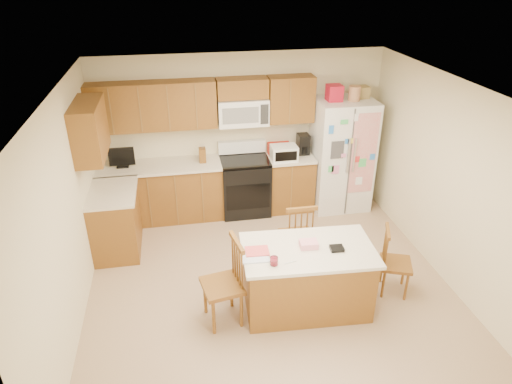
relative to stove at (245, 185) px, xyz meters
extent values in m
plane|color=tan|center=(0.00, -1.94, -0.47)|extent=(4.50, 4.50, 0.00)
cube|color=beige|center=(0.00, 0.31, 0.78)|extent=(4.50, 0.10, 2.50)
cube|color=beige|center=(0.00, -4.19, 0.78)|extent=(4.50, 0.10, 2.50)
cube|color=beige|center=(-2.25, -1.94, 0.78)|extent=(0.10, 4.50, 2.50)
cube|color=beige|center=(2.25, -1.94, 0.78)|extent=(0.10, 4.50, 2.50)
cube|color=white|center=(0.00, -1.94, 2.03)|extent=(4.50, 4.50, 0.04)
cube|color=brown|center=(-1.31, 0.01, -0.03)|extent=(1.87, 0.60, 0.88)
cube|color=brown|center=(0.74, 0.01, -0.03)|extent=(0.72, 0.60, 0.88)
cube|color=brown|center=(-1.95, -0.76, -0.03)|extent=(0.60, 0.95, 0.88)
cube|color=beige|center=(-1.31, 0.00, 0.43)|extent=(1.87, 0.64, 0.04)
cube|color=beige|center=(0.74, 0.00, 0.43)|extent=(0.72, 0.64, 0.04)
cube|color=beige|center=(-1.94, -0.76, 0.43)|extent=(0.64, 0.95, 0.04)
cube|color=brown|center=(-1.32, 0.15, 1.33)|extent=(1.85, 0.33, 0.70)
cube|color=brown|center=(0.75, 0.15, 1.33)|extent=(0.70, 0.33, 0.70)
cube|color=brown|center=(0.00, 0.15, 1.53)|extent=(0.76, 0.33, 0.29)
cube|color=brown|center=(-2.08, -0.76, 1.33)|extent=(0.33, 0.95, 0.70)
cube|color=brown|center=(-1.90, -0.02, 1.33)|extent=(0.02, 0.01, 0.66)
cube|color=brown|center=(-1.90, -0.29, -0.03)|extent=(0.02, 0.01, 0.84)
cube|color=brown|center=(-1.50, -0.02, 1.33)|extent=(0.02, 0.01, 0.66)
cube|color=brown|center=(-1.50, -0.29, -0.03)|extent=(0.02, 0.01, 0.84)
cube|color=brown|center=(-1.10, -0.02, 1.33)|extent=(0.02, 0.01, 0.66)
cube|color=brown|center=(-1.10, -0.29, -0.03)|extent=(0.02, 0.01, 0.84)
cube|color=brown|center=(-0.70, -0.02, 1.33)|extent=(0.01, 0.01, 0.66)
cube|color=brown|center=(-0.70, -0.29, -0.03)|extent=(0.01, 0.01, 0.84)
cube|color=brown|center=(0.70, -0.02, 1.33)|extent=(0.01, 0.01, 0.66)
cube|color=brown|center=(0.70, -0.29, -0.03)|extent=(0.01, 0.01, 0.84)
cube|color=white|center=(0.00, 0.12, 1.18)|extent=(0.76, 0.38, 0.40)
cube|color=slate|center=(-0.06, -0.07, 1.18)|extent=(0.54, 0.01, 0.24)
cube|color=#262626|center=(0.30, -0.07, 1.18)|extent=(0.12, 0.01, 0.30)
cube|color=brown|center=(-0.65, 0.01, 0.56)|extent=(0.10, 0.14, 0.22)
cube|color=black|center=(-1.85, 0.03, 0.46)|extent=(0.18, 0.12, 0.02)
cube|color=black|center=(-1.85, 0.03, 0.62)|extent=(0.38, 0.03, 0.28)
cube|color=#B91608|center=(0.58, 0.09, 0.54)|extent=(0.35, 0.22, 0.18)
cube|color=white|center=(0.60, -0.14, 0.56)|extent=(0.40, 0.28, 0.23)
cube|color=black|center=(0.60, -0.28, 0.56)|extent=(0.34, 0.01, 0.15)
cube|color=black|center=(0.96, 0.06, 0.61)|extent=(0.18, 0.22, 0.32)
cylinder|color=black|center=(0.96, -0.01, 0.54)|extent=(0.12, 0.12, 0.12)
cube|color=black|center=(0.00, -0.01, -0.03)|extent=(0.76, 0.64, 0.88)
cube|color=black|center=(0.00, -0.33, -0.05)|extent=(0.68, 0.01, 0.42)
cube|color=black|center=(0.00, -0.01, 0.43)|extent=(0.76, 0.64, 0.03)
cube|color=white|center=(0.00, 0.25, 0.56)|extent=(0.76, 0.10, 0.20)
cube|color=white|center=(1.57, -0.06, 0.43)|extent=(0.90, 0.75, 1.80)
cube|color=#4C4C4C|center=(1.57, -0.44, 0.43)|extent=(0.02, 0.01, 1.75)
cube|color=silver|center=(1.52, -0.47, 0.58)|extent=(0.02, 0.03, 0.55)
cube|color=silver|center=(1.62, -0.47, 0.58)|extent=(0.02, 0.03, 0.55)
cube|color=#3F3F44|center=(1.35, -0.44, 0.68)|extent=(0.20, 0.01, 0.28)
cube|color=#D84C59|center=(1.77, -0.44, 0.58)|extent=(0.42, 0.01, 1.30)
cube|color=#B61329|center=(1.37, -0.06, 1.45)|extent=(0.22, 0.22, 0.24)
cylinder|color=tan|center=(1.67, -0.11, 1.44)|extent=(0.18, 0.18, 0.22)
cube|color=olive|center=(1.85, 0.02, 1.42)|extent=(0.18, 0.20, 0.18)
cube|color=brown|center=(0.34, -2.42, -0.09)|extent=(1.46, 0.88, 0.78)
cube|color=beige|center=(0.34, -2.42, 0.32)|extent=(1.54, 0.96, 0.04)
cylinder|color=#B61329|center=(-0.11, -2.64, 0.37)|extent=(0.08, 0.08, 0.06)
cylinder|color=white|center=(-0.11, -2.64, 0.39)|extent=(0.09, 0.09, 0.09)
cube|color=pink|center=(0.35, -2.38, 0.38)|extent=(0.21, 0.16, 0.07)
cube|color=black|center=(0.64, -2.50, 0.36)|extent=(0.16, 0.13, 0.04)
cube|color=white|center=(-0.28, -2.47, 0.35)|extent=(0.31, 0.26, 0.01)
cube|color=#D84C4C|center=(-0.24, -2.39, 0.36)|extent=(0.27, 0.21, 0.01)
cylinder|color=white|center=(0.07, -2.64, 0.35)|extent=(0.14, 0.04, 0.01)
cube|color=brown|center=(-0.65, -2.48, 0.01)|extent=(0.50, 0.52, 0.05)
cylinder|color=brown|center=(-0.84, -2.33, -0.24)|extent=(0.04, 0.04, 0.46)
cylinder|color=brown|center=(-0.78, -2.68, -0.24)|extent=(0.04, 0.04, 0.46)
cylinder|color=brown|center=(-0.53, -2.27, -0.24)|extent=(0.04, 0.04, 0.46)
cylinder|color=brown|center=(-0.46, -2.63, -0.24)|extent=(0.04, 0.04, 0.46)
cylinder|color=brown|center=(-0.50, -2.29, 0.28)|extent=(0.02, 0.02, 0.51)
cylinder|color=brown|center=(-0.49, -2.37, 0.28)|extent=(0.02, 0.02, 0.51)
cylinder|color=brown|center=(-0.48, -2.45, 0.28)|extent=(0.02, 0.02, 0.51)
cylinder|color=brown|center=(-0.46, -2.52, 0.28)|extent=(0.02, 0.02, 0.51)
cylinder|color=brown|center=(-0.45, -2.60, 0.28)|extent=(0.02, 0.02, 0.51)
cube|color=brown|center=(-0.48, -2.45, 0.54)|extent=(0.12, 0.43, 0.05)
cube|color=brown|center=(0.44, -1.60, -0.02)|extent=(0.42, 0.40, 0.05)
cylinder|color=brown|center=(0.61, -1.45, -0.26)|extent=(0.04, 0.04, 0.43)
cylinder|color=brown|center=(0.27, -1.45, -0.26)|extent=(0.04, 0.04, 0.43)
cylinder|color=brown|center=(0.61, -1.76, -0.26)|extent=(0.04, 0.04, 0.43)
cylinder|color=brown|center=(0.26, -1.75, -0.26)|extent=(0.04, 0.04, 0.43)
cylinder|color=brown|center=(0.59, -1.78, 0.24)|extent=(0.02, 0.02, 0.48)
cylinder|color=brown|center=(0.51, -1.78, 0.24)|extent=(0.02, 0.02, 0.48)
cylinder|color=brown|center=(0.44, -1.78, 0.24)|extent=(0.02, 0.02, 0.48)
cylinder|color=brown|center=(0.36, -1.78, 0.24)|extent=(0.02, 0.02, 0.48)
cylinder|color=brown|center=(0.28, -1.77, 0.24)|extent=(0.02, 0.02, 0.48)
cube|color=brown|center=(0.44, -1.78, 0.48)|extent=(0.40, 0.04, 0.05)
cube|color=brown|center=(1.49, -2.35, -0.07)|extent=(0.47, 0.48, 0.04)
cylinder|color=brown|center=(1.56, -2.54, -0.28)|extent=(0.03, 0.03, 0.39)
cylinder|color=brown|center=(1.67, -2.26, -0.28)|extent=(0.03, 0.03, 0.39)
cylinder|color=brown|center=(1.31, -2.45, -0.28)|extent=(0.03, 0.03, 0.39)
cylinder|color=brown|center=(1.42, -2.16, -0.28)|extent=(0.03, 0.03, 0.39)
cylinder|color=brown|center=(1.30, -2.42, 0.17)|extent=(0.02, 0.02, 0.43)
cylinder|color=brown|center=(1.32, -2.36, 0.17)|extent=(0.02, 0.02, 0.43)
cylinder|color=brown|center=(1.35, -2.30, 0.17)|extent=(0.02, 0.02, 0.43)
cylinder|color=brown|center=(1.37, -2.23, 0.17)|extent=(0.02, 0.02, 0.43)
cylinder|color=brown|center=(1.39, -2.17, 0.17)|extent=(0.02, 0.02, 0.43)
cube|color=brown|center=(1.35, -2.30, 0.38)|extent=(0.16, 0.35, 0.05)
camera|label=1|loc=(-1.01, -6.50, 3.25)|focal=32.00mm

